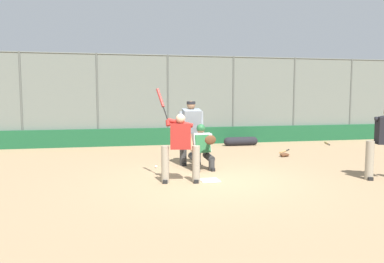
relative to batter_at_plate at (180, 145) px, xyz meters
name	(u,v)px	position (x,y,z in m)	size (l,w,h in m)	color
ground_plane	(210,180)	(-0.71, -0.05, -0.85)	(160.00, 160.00, 0.00)	#9E7F5B
home_plate_marker	(210,180)	(-0.71, -0.05, -0.84)	(0.43, 0.43, 0.01)	white
backstop_fence	(168,98)	(-0.71, -6.67, 1.03)	(21.95, 0.08, 3.57)	#515651
padding_wall	(168,136)	(-0.71, -6.57, -0.51)	(21.43, 0.18, 0.67)	#19512D
bleachers_beyond	(186,124)	(-2.01, -9.53, -0.26)	(15.31, 3.05, 1.80)	slate
batter_at_plate	(180,145)	(0.00, 0.00, 0.00)	(0.92, 0.75, 2.13)	gray
catcher_behind_plate	(202,146)	(-0.81, -1.27, -0.22)	(0.67, 0.78, 1.22)	#333333
umpire_home	(191,131)	(-0.67, -2.01, 0.13)	(0.73, 0.49, 1.81)	#333333
spare_bat_near_backstop	(283,151)	(-4.30, -3.69, -0.81)	(0.67, 0.66, 0.07)	black
spare_bat_by_padding	(327,143)	(-7.06, -5.47, -0.81)	(0.36, 0.87, 0.07)	black
fielding_glove_on_dirt	(284,155)	(-3.92, -2.83, -0.79)	(0.32, 0.25, 0.12)	#56331E
baseball_loose	(156,167)	(0.34, -1.82, -0.81)	(0.07, 0.07, 0.07)	white
equipment_bag_dugout_side	(241,141)	(-3.45, -5.71, -0.68)	(1.40, 0.34, 0.34)	black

